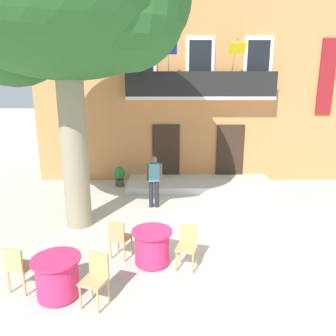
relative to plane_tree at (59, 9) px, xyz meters
The scene contains 12 objects.
ground_plane 6.55m from the plane_tree, ahead, with size 120.00×120.00×0.00m, color beige.
building_facade 7.64m from the plane_tree, 59.60° to the left, with size 13.00×5.09×7.50m.
entrance_step_platform 7.41m from the plane_tree, 42.45° to the left, with size 5.51×1.97×0.25m, color silver.
plane_tree is the anchor object (origin of this frame).
cafe_table_near_tree 5.93m from the plane_tree, 42.99° to the right, with size 0.86×0.86×0.76m.
cafe_chair_near_tree_0 5.51m from the plane_tree, 51.53° to the right, with size 0.52×0.52×0.91m.
cafe_chair_near_tree_1 6.18m from the plane_tree, 36.66° to the right, with size 0.50×0.50×0.91m.
cafe_table_middle 6.04m from the plane_tree, 79.75° to the right, with size 0.86×0.86×0.76m.
cafe_chair_middle_0 5.83m from the plane_tree, 93.18° to the right, with size 0.49×0.49×0.91m.
cafe_chair_middle_1 6.13m from the plane_tree, 68.67° to the right, with size 0.51×0.51×0.91m.
ground_planter_left 6.26m from the plane_tree, 79.68° to the left, with size 0.43×0.43×0.76m.
pedestrian_near_entrance 5.19m from the plane_tree, 32.00° to the left, with size 0.53×0.30×1.66m.
Camera 1 is at (-0.97, -7.53, 3.61)m, focal length 33.46 mm.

